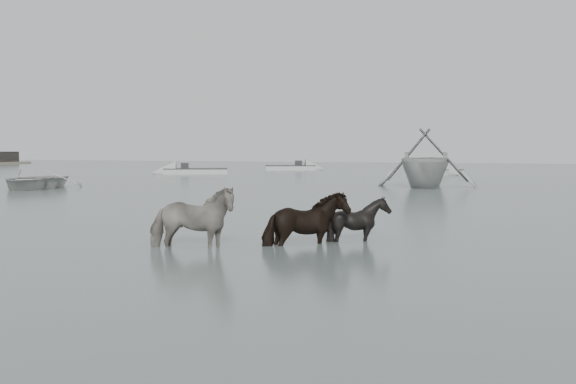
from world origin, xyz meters
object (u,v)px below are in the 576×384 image
at_px(pony_pinto, 192,210).
at_px(pony_dark, 307,209).
at_px(pony_black, 359,212).
at_px(rowboat_lead, 34,178).

height_order(pony_pinto, pony_dark, pony_pinto).
bearing_deg(pony_black, pony_pinto, 140.38).
relative_size(pony_pinto, pony_dark, 1.21).
distance_m(pony_dark, rowboat_lead, 21.50).
distance_m(pony_dark, pony_black, 1.21).
xyz_separation_m(pony_pinto, pony_black, (2.65, 2.01, -0.14)).
bearing_deg(pony_dark, rowboat_lead, 72.65).
bearing_deg(pony_dark, pony_pinto, 141.62).
bearing_deg(rowboat_lead, pony_dark, -53.15).
height_order(pony_dark, pony_black, pony_dark).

